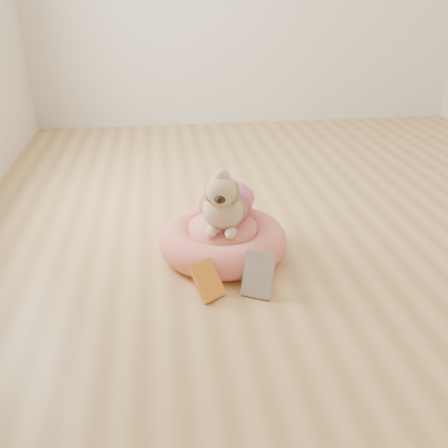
{
  "coord_description": "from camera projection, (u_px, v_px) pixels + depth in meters",
  "views": [
    {
      "loc": [
        -0.87,
        -2.51,
        1.25
      ],
      "look_at": [
        -0.59,
        -0.37,
        0.19
      ],
      "focal_mm": 40.0,
      "sensor_mm": 36.0,
      "label": 1
    }
  ],
  "objects": [
    {
      "name": "pet_bed",
      "position": [
        223.0,
        240.0,
        2.5
      ],
      "size": [
        0.64,
        0.64,
        0.16
      ],
      "color": "#D25258",
      "rests_on": "floor"
    },
    {
      "name": "floor",
      "position": [
        316.0,
        220.0,
        2.89
      ],
      "size": [
        4.5,
        4.5,
        0.0
      ],
      "primitive_type": "plane",
      "color": "#B1844A",
      "rests_on": "ground"
    },
    {
      "name": "dog",
      "position": [
        225.0,
        192.0,
        2.41
      ],
      "size": [
        0.42,
        0.52,
        0.33
      ],
      "primitive_type": null,
      "rotation": [
        0.0,
        0.0,
        -0.26
      ],
      "color": "brown",
      "rests_on": "pet_bed"
    },
    {
      "name": "book_yellow",
      "position": [
        207.0,
        280.0,
        2.17
      ],
      "size": [
        0.16,
        0.17,
        0.15
      ],
      "primitive_type": "cube",
      "rotation": [
        -0.64,
        0.0,
        0.6
      ],
      "color": "gold",
      "rests_on": "floor"
    },
    {
      "name": "book_white",
      "position": [
        258.0,
        275.0,
        2.18
      ],
      "size": [
        0.16,
        0.15,
        0.19
      ],
      "primitive_type": "cube",
      "rotation": [
        -0.45,
        0.0,
        -0.47
      ],
      "color": "white",
      "rests_on": "floor"
    }
  ]
}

